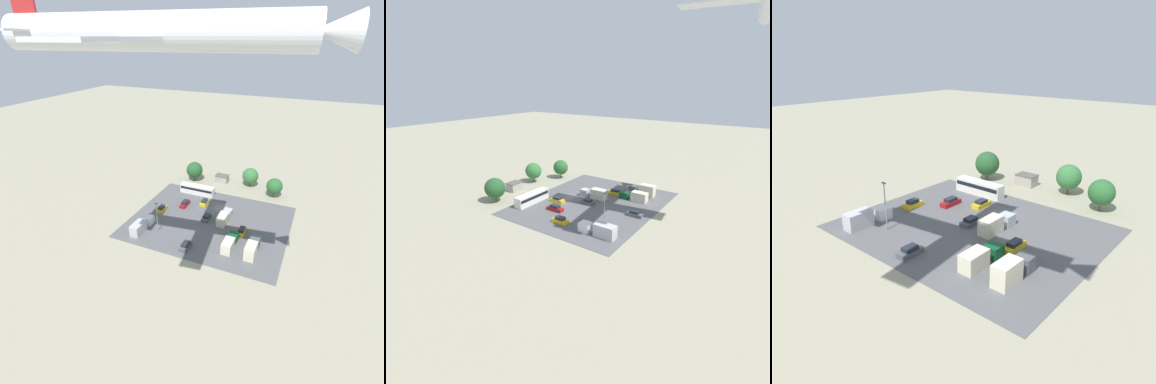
# 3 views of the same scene
# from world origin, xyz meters

# --- Properties ---
(ground_plane) EXTENTS (400.00, 400.00, 0.00)m
(ground_plane) POSITION_xyz_m (0.00, 0.00, 0.00)
(ground_plane) COLOR gray
(parking_lot_surface) EXTENTS (44.38, 35.94, 0.08)m
(parking_lot_surface) POSITION_xyz_m (0.00, 8.31, 0.04)
(parking_lot_surface) COLOR #565659
(parking_lot_surface) RESTS_ON ground
(shed_building) EXTENTS (4.70, 3.57, 2.73)m
(shed_building) POSITION_xyz_m (5.26, -18.40, 1.37)
(shed_building) COLOR #9E998E
(shed_building) RESTS_ON ground
(bus) EXTENTS (11.71, 2.59, 3.08)m
(bus) POSITION_xyz_m (9.93, -6.22, 1.74)
(bus) COLOR silver
(bus) RESTS_ON ground
(parked_car_0) EXTENTS (1.89, 4.32, 1.51)m
(parked_car_0) POSITION_xyz_m (1.23, 22.15, 0.71)
(parked_car_0) COLOR #4C5156
(parked_car_0) RESTS_ON ground
(parked_car_1) EXTENTS (1.77, 4.73, 1.64)m
(parked_car_1) POSITION_xyz_m (10.43, 2.80, 0.76)
(parked_car_1) COLOR maroon
(parked_car_1) RESTS_ON ground
(parked_car_2) EXTENTS (1.96, 4.08, 1.44)m
(parked_car_2) POSITION_xyz_m (1.22, 7.43, 0.68)
(parked_car_2) COLOR #4C5156
(parked_car_2) RESTS_ON ground
(parked_car_3) EXTENTS (1.75, 4.25, 1.66)m
(parked_car_3) POSITION_xyz_m (15.61, 8.64, 0.77)
(parked_car_3) COLOR gold
(parked_car_3) RESTS_ON ground
(parked_car_4) EXTENTS (1.70, 4.68, 1.61)m
(parked_car_4) POSITION_xyz_m (-10.17, 10.22, 0.75)
(parked_car_4) COLOR gold
(parked_car_4) RESTS_ON ground
(parked_car_5) EXTENTS (1.89, 4.28, 1.48)m
(parked_car_5) POSITION_xyz_m (5.09, -0.67, 0.70)
(parked_car_5) COLOR gold
(parked_car_5) RESTS_ON ground
(parked_truck_0) EXTENTS (2.44, 8.35, 3.01)m
(parked_truck_0) POSITION_xyz_m (-3.84, 6.64, 1.46)
(parked_truck_0) COLOR #ADB2B7
(parked_truck_0) RESTS_ON ground
(parked_truck_1) EXTENTS (2.50, 8.04, 3.47)m
(parked_truck_1) POSITION_xyz_m (-14.67, 17.63, 1.67)
(parked_truck_1) COLOR #4C5156
(parked_truck_1) RESTS_ON ground
(parked_truck_2) EXTENTS (2.53, 9.16, 3.12)m
(parked_truck_2) POSITION_xyz_m (15.67, 20.04, 1.51)
(parked_truck_2) COLOR silver
(parked_truck_2) RESTS_ON ground
(parked_truck_3) EXTENTS (2.48, 8.27, 2.84)m
(parked_truck_3) POSITION_xyz_m (-8.91, 17.53, 1.38)
(parked_truck_3) COLOR #0C4723
(parked_truck_3) RESTS_ON ground
(tree_near_shed) EXTENTS (5.99, 5.99, 7.16)m
(tree_near_shed) POSITION_xyz_m (15.12, -15.80, 4.16)
(tree_near_shed) COLOR brown
(tree_near_shed) RESTS_ON ground
(tree_apron_mid) EXTENTS (5.32, 5.32, 6.58)m
(tree_apron_mid) POSITION_xyz_m (-14.18, -14.53, 3.92)
(tree_apron_mid) COLOR brown
(tree_apron_mid) RESTS_ON ground
(tree_apron_far) EXTENTS (5.62, 5.62, 6.84)m
(tree_apron_far) POSITION_xyz_m (-4.90, -19.31, 4.02)
(tree_apron_far) COLOR brown
(tree_apron_far) RESTS_ON ground
(light_pole_lot_centre) EXTENTS (0.90, 0.28, 8.87)m
(light_pole_lot_centre) POSITION_xyz_m (11.28, 18.70, 4.94)
(light_pole_lot_centre) COLOR gray
(light_pole_lot_centre) RESTS_ON ground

